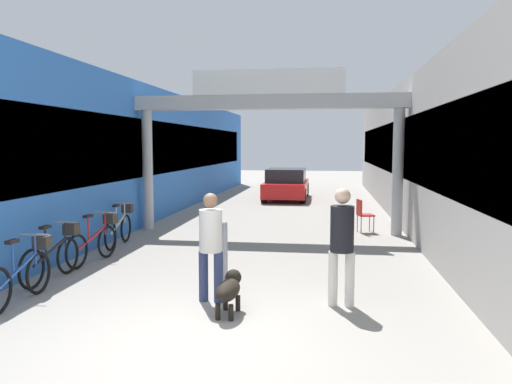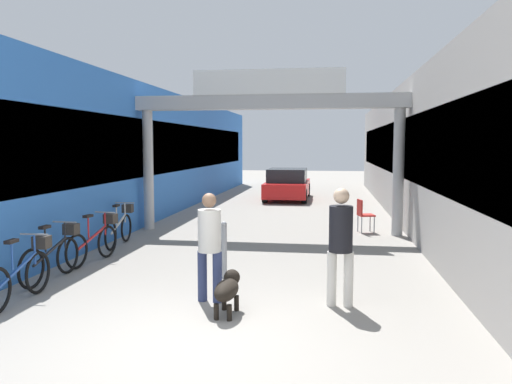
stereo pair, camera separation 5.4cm
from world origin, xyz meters
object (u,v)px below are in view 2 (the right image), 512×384
Objects in this scene: bicycle_black_second at (54,254)px; bollard_post_metal at (224,249)px; pedestrian_companion at (341,239)px; bicycle_red_third at (96,240)px; cafe_chair_red_nearer at (363,213)px; pedestrian_with_dog at (210,240)px; bicycle_silver_farthest at (120,226)px; bicycle_blue_nearest at (23,273)px; parked_car_red at (288,185)px; dog_on_leash at (228,289)px.

bicycle_black_second is 2.96m from bollard_post_metal.
pedestrian_companion reaches higher than bicycle_red_third.
cafe_chair_red_nearer is (5.52, 4.18, 0.10)m from bicycle_red_third.
bollard_post_metal is at bearing 92.87° from pedestrian_with_dog.
pedestrian_companion reaches higher than bicycle_silver_farthest.
bollard_post_metal reaches higher than bicycle_blue_nearest.
pedestrian_with_dog is 3.13m from bicycle_black_second.
parked_car_red is (-0.03, 14.21, -0.29)m from pedestrian_with_dog.
pedestrian_with_dog is at bearing -112.68° from cafe_chair_red_nearer.
dog_on_leash is 3.15m from bicycle_blue_nearest.
dog_on_leash is 0.46× the size of bicycle_blue_nearest.
parked_car_red reaches higher than bicycle_silver_farthest.
bicycle_silver_farthest is (-3.08, 3.83, -0.49)m from pedestrian_with_dog.
bicycle_blue_nearest reaches higher than dog_on_leash.
bicycle_silver_farthest is (-0.21, 1.67, 0.00)m from bicycle_red_third.
bicycle_silver_farthest is at bearing 142.98° from pedestrian_companion.
bicycle_black_second is at bearing -102.43° from parked_car_red.
bicycle_blue_nearest reaches higher than cafe_chair_red_nearer.
dog_on_leash is at bearing -21.52° from bicycle_black_second.
bicycle_red_third is 6.92m from cafe_chair_red_nearer.
bicycle_silver_farthest is 10.81m from parked_car_red.
bicycle_black_second is 1.90× the size of cafe_chair_red_nearer.
dog_on_leash is 0.19× the size of parked_car_red.
pedestrian_companion reaches higher than bicycle_black_second.
bicycle_silver_farthest is 1.90× the size of cafe_chair_red_nearer.
parked_car_red is (3.05, 10.37, 0.21)m from bicycle_silver_farthest.
pedestrian_with_dog is at bearing -37.02° from bicycle_red_third.
bicycle_red_third reaches higher than dog_on_leash.
pedestrian_with_dog reaches higher than bicycle_silver_farthest.
pedestrian_with_dog is at bearing 8.21° from bicycle_blue_nearest.
pedestrian_companion is at bearing -23.67° from bicycle_red_third.
bicycle_red_third is (-4.78, 2.10, -0.55)m from pedestrian_companion.
bicycle_silver_farthest is (-0.31, 4.23, 0.00)m from bicycle_blue_nearest.
pedestrian_with_dog is 4.94m from bicycle_silver_farthest.
dog_on_leash is at bearing -39.36° from bicycle_red_third.
cafe_chair_red_nearer reaches higher than dog_on_leash.
bollard_post_metal is (2.91, 0.52, 0.07)m from bicycle_black_second.
parked_car_red is (-2.68, 7.86, 0.10)m from cafe_chair_red_nearer.
parked_car_red is at bearing 89.84° from bollard_post_metal.
pedestrian_with_dog is 1.83× the size of cafe_chair_red_nearer.
bicycle_black_second is (-0.21, 1.23, 0.00)m from bicycle_blue_nearest.
bicycle_red_third is at bearing 140.64° from dog_on_leash.
pedestrian_with_dog is 0.85m from dog_on_leash.
bollard_post_metal reaches higher than bicycle_red_third.
parked_car_red is at bearing 91.58° from dog_on_leash.
bicycle_blue_nearest is 14.86m from parked_car_red.
dog_on_leash is 0.46× the size of bicycle_black_second.
bicycle_blue_nearest is at bearing 178.23° from dog_on_leash.
bicycle_red_third is 12.38m from parked_car_red.
bicycle_black_second and bicycle_red_third have the same top height.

